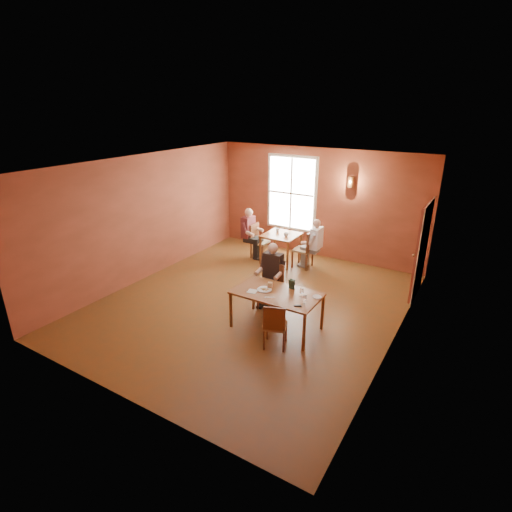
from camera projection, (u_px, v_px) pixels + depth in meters
The scene contains 29 objects.
ground at pixel (251, 304), 8.72m from camera, with size 6.00×7.00×0.01m, color brown.
wall_back at pixel (318, 203), 10.96m from camera, with size 6.00×0.04×3.00m, color brown.
wall_front at pixel (114, 310), 5.38m from camera, with size 6.00×0.04×3.00m, color brown.
wall_left at pixel (146, 218), 9.62m from camera, with size 0.04×7.00×3.00m, color brown.
wall_right at pixel (402, 268), 6.73m from camera, with size 0.04×7.00×3.00m, color brown.
ceiling at pixel (251, 164), 7.63m from camera, with size 6.00×7.00×0.04m, color white.
window at pixel (291, 193), 11.24m from camera, with size 1.36×0.10×1.96m, color white.
door at pixel (420, 251), 8.75m from camera, with size 0.12×1.04×2.10m, color maroon.
wall_sconce at pixel (351, 182), 10.19m from camera, with size 0.16×0.16×0.28m, color brown.
main_table at pixel (276, 310), 7.65m from camera, with size 1.63×0.92×0.76m, color brown, non-canonical shape.
chair_diner_main at pixel (270, 287), 8.38m from camera, with size 0.42×0.42×0.96m, color #4F311B, non-canonical shape.
diner_main at pixel (270, 280), 8.29m from camera, with size 0.53×0.53×1.32m, color #412C25, non-canonical shape.
chair_empty at pixel (275, 325), 7.07m from camera, with size 0.38×0.38×0.87m, color brown, non-canonical shape.
plate_food at pixel (264, 289), 7.61m from camera, with size 0.28×0.28×0.04m, color white.
sandwich at pixel (270, 286), 7.67m from camera, with size 0.08×0.08×0.10m, color tan.
goblet_a at pixel (302, 292), 7.33m from camera, with size 0.07×0.07×0.17m, color white, non-canonical shape.
goblet_b at pixel (305, 299), 7.07m from camera, with size 0.07×0.07×0.18m, color white, non-canonical shape.
menu_stand at pixel (292, 284), 7.63m from camera, with size 0.12×0.06×0.19m, color #1E3726.
knife at pixel (270, 297), 7.33m from camera, with size 0.19×0.01×0.00m, color silver.
napkin at pixel (252, 291), 7.56m from camera, with size 0.18×0.18×0.01m, color white.
side_plate at pixel (317, 297), 7.34m from camera, with size 0.17×0.17×0.01m, color white.
sunglasses at pixel (298, 306), 7.01m from camera, with size 0.13×0.04×0.02m, color black.
second_table at pixel (281, 248), 10.83m from camera, with size 0.90×0.90×0.79m, color brown, non-canonical shape.
chair_diner_white at pixel (303, 249), 10.48m from camera, with size 0.44×0.44×1.00m, color #402110, non-canonical shape.
diner_white at pixel (304, 244), 10.42m from camera, with size 0.52×0.52×1.29m, color white, non-canonical shape.
chair_diner_maroon at pixel (260, 241), 11.12m from camera, with size 0.42×0.42×0.96m, color #482810, non-canonical shape.
diner_maroon at pixel (260, 234), 11.06m from camera, with size 0.54×0.54×1.35m, color maroon, non-canonical shape.
cup_a at pixel (286, 235), 10.51m from camera, with size 0.12×0.12×0.10m, color silver.
cup_b at pixel (278, 230), 10.85m from camera, with size 0.10×0.10×0.10m, color white.
Camera 1 is at (4.10, -6.57, 4.14)m, focal length 28.00 mm.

